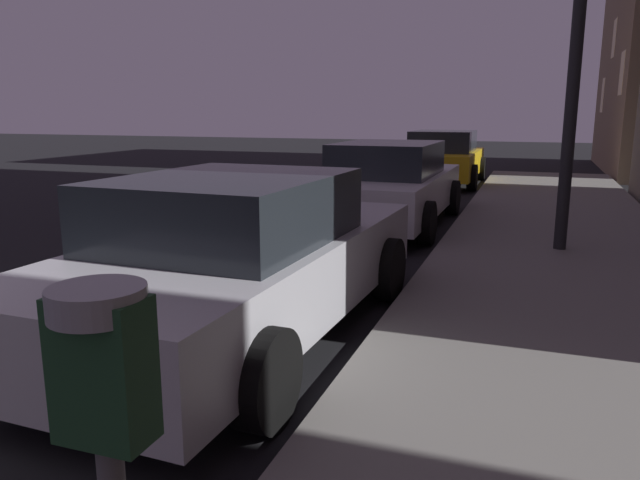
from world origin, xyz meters
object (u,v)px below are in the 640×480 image
Objects in this scene: car_silver at (240,258)px; car_yellow_cab at (443,158)px; parking_meter at (110,457)px; car_white at (389,185)px.

car_silver is 1.12× the size of car_yellow_cab.
parking_meter is 0.32× the size of car_silver.
car_yellow_cab is at bearing 90.00° from car_white.
parking_meter is 0.32× the size of car_white.
car_yellow_cab is (0.00, 12.02, 0.00)m from car_silver.
car_silver and car_yellow_cab have the same top height.
car_white and car_yellow_cab have the same top height.
car_silver is at bearing -90.01° from car_yellow_cab.
parking_meter reaches higher than car_silver.
parking_meter is 0.35× the size of car_yellow_cab.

